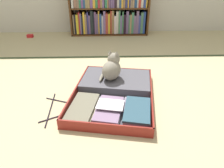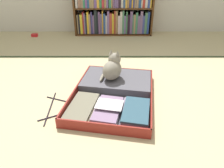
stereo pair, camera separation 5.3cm
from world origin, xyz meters
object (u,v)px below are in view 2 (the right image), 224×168
bookshelf (114,9)px  black_cat (113,68)px  open_suitcase (115,91)px  clothes_hanger (55,107)px  small_red_pouch (35,35)px

bookshelf → black_cat: bookshelf is taller
open_suitcase → clothes_hanger: bearing=-157.6°
bookshelf → open_suitcase: bookshelf is taller
open_suitcase → small_red_pouch: open_suitcase is taller
bookshelf → black_cat: 1.92m
open_suitcase → small_red_pouch: (-1.39, 1.91, -0.01)m
bookshelf → clothes_hanger: 2.39m
bookshelf → small_red_pouch: 1.46m
open_suitcase → clothes_hanger: (-0.52, -0.21, -0.03)m
black_cat → small_red_pouch: 2.23m
black_cat → clothes_hanger: black_cat is taller
small_red_pouch → open_suitcase: bearing=-53.9°
open_suitcase → black_cat: size_ratio=3.74×
open_suitcase → black_cat: black_cat is taller
small_red_pouch → clothes_hanger: bearing=-67.6°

